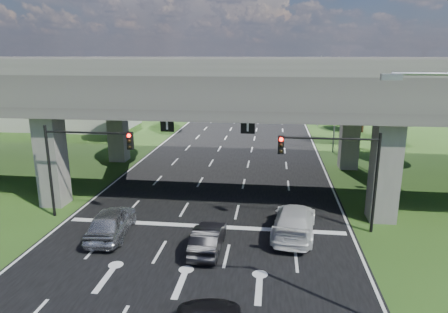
% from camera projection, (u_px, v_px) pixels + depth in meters
% --- Properties ---
extents(ground, '(160.00, 160.00, 0.00)m').
position_uv_depth(ground, '(193.00, 254.00, 21.09)').
color(ground, '#274315').
rests_on(ground, ground).
extents(road, '(18.00, 120.00, 0.03)m').
position_uv_depth(road, '(218.00, 191.00, 30.70)').
color(road, black).
rests_on(road, ground).
extents(overpass, '(80.00, 15.00, 10.00)m').
position_uv_depth(overpass, '(222.00, 85.00, 30.64)').
color(overpass, '#32302D').
rests_on(overpass, ground).
extents(warehouse, '(20.00, 10.00, 4.00)m').
position_uv_depth(warehouse, '(63.00, 113.00, 57.30)').
color(warehouse, '#9E9E99').
rests_on(warehouse, ground).
extents(signal_right, '(5.76, 0.54, 6.00)m').
position_uv_depth(signal_right, '(339.00, 163.00, 22.91)').
color(signal_right, black).
rests_on(signal_right, ground).
extents(signal_left, '(5.76, 0.54, 6.00)m').
position_uv_depth(signal_left, '(80.00, 155.00, 24.76)').
color(signal_left, black).
rests_on(signal_left, ground).
extents(streetlight_far, '(3.38, 0.25, 10.00)m').
position_uv_depth(streetlight_far, '(332.00, 98.00, 41.50)').
color(streetlight_far, gray).
rests_on(streetlight_far, ground).
extents(streetlight_beyond, '(3.38, 0.25, 10.00)m').
position_uv_depth(streetlight_beyond, '(317.00, 86.00, 56.87)').
color(streetlight_beyond, gray).
rests_on(streetlight_beyond, ground).
extents(tree_left_near, '(4.50, 4.50, 7.80)m').
position_uv_depth(tree_left_near, '(118.00, 102.00, 46.52)').
color(tree_left_near, black).
rests_on(tree_left_near, ground).
extents(tree_left_mid, '(3.91, 3.90, 6.76)m').
position_uv_depth(tree_left_mid, '(120.00, 100.00, 54.73)').
color(tree_left_mid, black).
rests_on(tree_left_mid, ground).
extents(tree_left_far, '(4.80, 4.80, 8.32)m').
position_uv_depth(tree_left_far, '(163.00, 88.00, 61.70)').
color(tree_left_far, black).
rests_on(tree_left_far, ground).
extents(tree_right_near, '(4.20, 4.20, 7.28)m').
position_uv_depth(tree_right_near, '(353.00, 106.00, 45.33)').
color(tree_right_near, black).
rests_on(tree_right_near, ground).
extents(tree_right_mid, '(3.91, 3.90, 6.76)m').
position_uv_depth(tree_right_mid, '(365.00, 101.00, 52.74)').
color(tree_right_mid, black).
rests_on(tree_right_mid, ground).
extents(tree_right_far, '(4.50, 4.50, 7.80)m').
position_uv_depth(tree_right_far, '(327.00, 91.00, 60.74)').
color(tree_right_far, black).
rests_on(tree_right_far, ground).
extents(car_silver, '(2.44, 5.11, 1.69)m').
position_uv_depth(car_silver, '(111.00, 222.00, 22.99)').
color(car_silver, '#A3A4AA').
rests_on(car_silver, road).
extents(car_dark, '(1.53, 4.19, 1.37)m').
position_uv_depth(car_dark, '(208.00, 238.00, 21.29)').
color(car_dark, black).
rests_on(car_dark, road).
extents(car_white, '(2.99, 5.97, 1.66)m').
position_uv_depth(car_white, '(294.00, 221.00, 23.12)').
color(car_white, silver).
rests_on(car_white, road).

